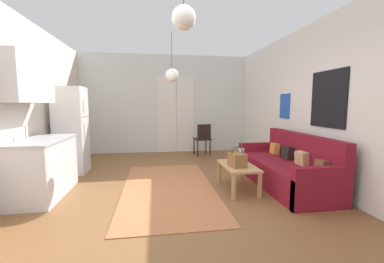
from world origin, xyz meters
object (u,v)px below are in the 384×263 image
(refrigerator, at_px, (71,130))
(pendant_lamp_far, at_px, (172,75))
(handbag, at_px, (237,160))
(pendant_lamp_near, at_px, (184,18))
(bamboo_vase, at_px, (241,156))
(coffee_table, at_px, (238,168))
(accent_chair, at_px, (203,138))
(couch, at_px, (287,169))

(refrigerator, distance_m, pendant_lamp_far, 2.35)
(handbag, distance_m, pendant_lamp_near, 2.28)
(bamboo_vase, xyz_separation_m, pendant_lamp_far, (-1.07, 1.21, 1.45))
(pendant_lamp_far, bearing_deg, refrigerator, 173.78)
(bamboo_vase, bearing_deg, pendant_lamp_far, 131.50)
(bamboo_vase, height_order, pendant_lamp_far, pendant_lamp_far)
(bamboo_vase, height_order, pendant_lamp_near, pendant_lamp_near)
(refrigerator, bearing_deg, coffee_table, -26.43)
(coffee_table, distance_m, pendant_lamp_near, 2.49)
(bamboo_vase, distance_m, pendant_lamp_near, 2.42)
(handbag, bearing_deg, refrigerator, 151.62)
(bamboo_vase, relative_size, accent_chair, 0.54)
(coffee_table, bearing_deg, bamboo_vase, 44.55)
(couch, distance_m, handbag, 1.04)
(handbag, bearing_deg, bamboo_vase, 52.92)
(refrigerator, height_order, pendant_lamp_far, pendant_lamp_far)
(refrigerator, distance_m, pendant_lamp_near, 3.63)
(handbag, bearing_deg, pendant_lamp_far, 123.82)
(handbag, distance_m, refrigerator, 3.41)
(handbag, bearing_deg, coffee_table, 61.29)
(refrigerator, distance_m, accent_chair, 3.27)
(pendant_lamp_near, distance_m, pendant_lamp_far, 2.47)
(accent_chair, height_order, pendant_lamp_far, pendant_lamp_far)
(pendant_lamp_far, bearing_deg, handbag, -56.18)
(bamboo_vase, bearing_deg, handbag, -127.08)
(handbag, relative_size, accent_chair, 0.37)
(couch, bearing_deg, refrigerator, 160.46)
(refrigerator, bearing_deg, couch, -19.54)
(bamboo_vase, distance_m, refrigerator, 3.45)
(accent_chair, relative_size, pendant_lamp_near, 1.34)
(refrigerator, height_order, pendant_lamp_near, pendant_lamp_near)
(couch, distance_m, accent_chair, 2.87)
(coffee_table, distance_m, pendant_lamp_far, 2.30)
(couch, bearing_deg, coffee_table, -173.89)
(refrigerator, bearing_deg, pendant_lamp_far, -6.22)
(pendant_lamp_near, bearing_deg, accent_chair, 75.98)
(coffee_table, height_order, pendant_lamp_near, pendant_lamp_near)
(couch, relative_size, handbag, 6.62)
(handbag, height_order, accent_chair, accent_chair)
(pendant_lamp_near, bearing_deg, bamboo_vase, 48.27)
(couch, bearing_deg, pendant_lamp_far, 148.28)
(refrigerator, xyz_separation_m, accent_chair, (2.99, 1.28, -0.38))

